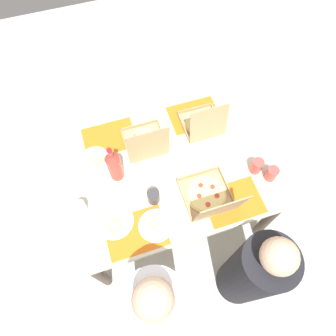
{
  "coord_description": "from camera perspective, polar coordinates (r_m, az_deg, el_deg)",
  "views": [
    {
      "loc": [
        0.28,
        0.86,
        2.52
      ],
      "look_at": [
        0.0,
        0.0,
        0.74
      ],
      "focal_mm": 32.27,
      "sensor_mm": 36.0,
      "label": 1
    }
  ],
  "objects": [
    {
      "name": "soda_bottle",
      "position": [
        1.88,
        -10.11,
        0.45
      ],
      "size": [
        0.09,
        0.09,
        0.32
      ],
      "color": "#B2382D",
      "rests_on": "dining_table"
    },
    {
      "name": "cup_clear_left",
      "position": [
        1.91,
        -16.25,
        -7.24
      ],
      "size": [
        0.08,
        0.08,
        0.09
      ],
      "primitive_type": "cylinder",
      "color": "silver",
      "rests_on": "dining_table"
    },
    {
      "name": "cup_red",
      "position": [
        2.02,
        16.38,
        0.37
      ],
      "size": [
        0.08,
        0.08,
        0.11
      ],
      "primitive_type": "cylinder",
      "color": "#BF4742",
      "rests_on": "dining_table"
    },
    {
      "name": "cup_clear_right",
      "position": [
        1.86,
        -2.76,
        -5.42
      ],
      "size": [
        0.08,
        0.08,
        0.1
      ],
      "primitive_type": "cylinder",
      "color": "#333338",
      "rests_on": "dining_table"
    },
    {
      "name": "pizza_box_edge_far",
      "position": [
        2.14,
        6.5,
        8.39
      ],
      "size": [
        0.26,
        0.27,
        0.3
      ],
      "color": "tan",
      "rests_on": "dining_table"
    },
    {
      "name": "placemat_far_left",
      "position": [
        1.94,
        12.23,
        -6.24
      ],
      "size": [
        0.36,
        0.26,
        0.0
      ],
      "primitive_type": "cube",
      "color": "orange",
      "rests_on": "dining_table"
    },
    {
      "name": "pizza_box_corner_right",
      "position": [
        2.04,
        -4.29,
        4.9
      ],
      "size": [
        0.27,
        0.28,
        0.31
      ],
      "color": "tan",
      "rests_on": "dining_table"
    },
    {
      "name": "pizza_box_corner_left",
      "position": [
        1.87,
        7.73,
        -5.48
      ],
      "size": [
        0.29,
        0.35,
        0.33
      ],
      "color": "tan",
      "rests_on": "dining_table"
    },
    {
      "name": "diner_right_seat",
      "position": [
        1.97,
        -2.03,
        -24.57
      ],
      "size": [
        0.32,
        0.32,
        1.21
      ],
      "color": "white",
      "rests_on": "ground_plane"
    },
    {
      "name": "placemat_near_left",
      "position": [
        2.23,
        4.97,
        9.94
      ],
      "size": [
        0.36,
        0.26,
        0.0
      ],
      "primitive_type": "cube",
      "color": "orange",
      "rests_on": "dining_table"
    },
    {
      "name": "plate_near_left",
      "position": [
        2.07,
        -13.61,
        1.4
      ],
      "size": [
        0.21,
        0.21,
        0.03
      ],
      "color": "white",
      "rests_on": "dining_table"
    },
    {
      "name": "plate_far_left",
      "position": [
        1.88,
        -10.06,
        -9.96
      ],
      "size": [
        0.23,
        0.23,
        0.03
      ],
      "color": "white",
      "rests_on": "dining_table"
    },
    {
      "name": "cup_dark",
      "position": [
        2.03,
        18.95,
        -1.01
      ],
      "size": [
        0.07,
        0.07,
        0.1
      ],
      "primitive_type": "cylinder",
      "color": "#BF4742",
      "rests_on": "dining_table"
    },
    {
      "name": "diner_left_seat",
      "position": [
        2.1,
        15.6,
        -18.46
      ],
      "size": [
        0.32,
        0.32,
        1.13
      ],
      "color": "black",
      "rests_on": "ground_plane"
    },
    {
      "name": "knife_by_far_left",
      "position": [
        2.07,
        11.62,
        1.79
      ],
      "size": [
        0.06,
        0.21,
        0.0
      ],
      "primitive_type": "cube",
      "rotation": [
        0.0,
        0.0,
        4.49
      ],
      "color": "#B7B7BC",
      "rests_on": "dining_table"
    },
    {
      "name": "ground_plane",
      "position": [
        2.68,
        0.0,
        -7.23
      ],
      "size": [
        6.0,
        6.0,
        0.0
      ],
      "primitive_type": "plane",
      "color": "beige"
    },
    {
      "name": "plate_near_right",
      "position": [
        1.84,
        -2.37,
        -10.77
      ],
      "size": [
        0.21,
        0.21,
        0.03
      ],
      "color": "white",
      "rests_on": "dining_table"
    },
    {
      "name": "placemat_near_right",
      "position": [
        2.15,
        -11.0,
        5.64
      ],
      "size": [
        0.36,
        0.26,
        0.0
      ],
      "primitive_type": "cube",
      "color": "orange",
      "rests_on": "dining_table"
    },
    {
      "name": "dining_table",
      "position": [
        2.09,
        0.0,
        -1.33
      ],
      "size": [
        1.4,
        1.0,
        0.74
      ],
      "color": "#3F3328",
      "rests_on": "ground_plane"
    },
    {
      "name": "placemat_far_right",
      "position": [
        1.85,
        -6.05,
        -12.02
      ],
      "size": [
        0.36,
        0.26,
        0.0
      ],
      "primitive_type": "cube",
      "color": "orange",
      "rests_on": "dining_table"
    }
  ]
}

